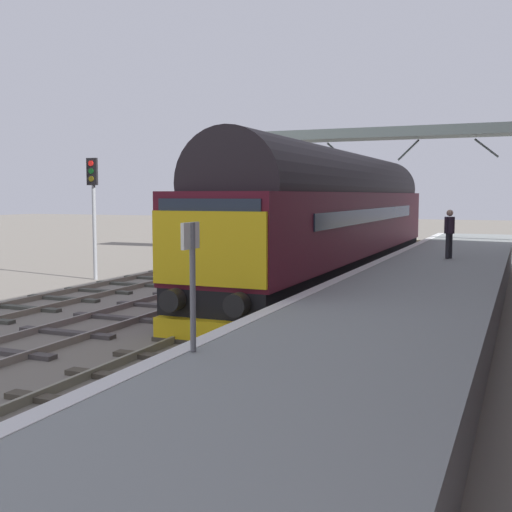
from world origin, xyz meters
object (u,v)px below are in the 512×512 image
(diesel_locomotive, at_px, (336,214))
(waiting_passenger, at_px, (449,229))
(platform_number_sign, at_px, (192,266))
(signal_post_far, at_px, (93,202))

(diesel_locomotive, relative_size, waiting_passenger, 12.24)
(platform_number_sign, height_order, waiting_passenger, platform_number_sign)
(platform_number_sign, bearing_deg, signal_post_far, 131.25)
(signal_post_far, distance_m, waiting_passenger, 12.72)
(platform_number_sign, bearing_deg, waiting_passenger, 83.07)
(signal_post_far, relative_size, waiting_passenger, 2.74)
(diesel_locomotive, relative_size, signal_post_far, 4.47)
(diesel_locomotive, bearing_deg, waiting_passenger, 10.12)
(signal_post_far, relative_size, platform_number_sign, 2.54)
(waiting_passenger, bearing_deg, platform_number_sign, -164.40)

